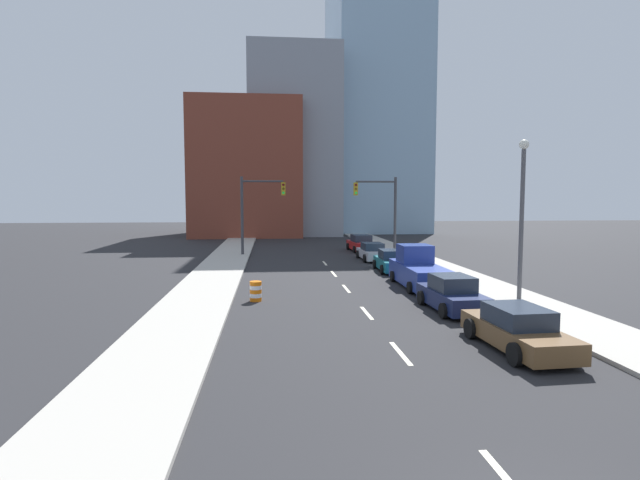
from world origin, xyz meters
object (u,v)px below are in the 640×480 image
(sedan_red, at_px, (361,244))
(sedan_navy, at_px, (452,295))
(traffic_signal_right, at_px, (384,205))
(sedan_brown, at_px, (517,330))
(sedan_silver, at_px, (372,252))
(traffic_signal_left, at_px, (254,205))
(street_lamp, at_px, (522,208))
(pickup_truck_blue, at_px, (418,270))
(traffic_barrel, at_px, (256,291))
(sedan_teal, at_px, (393,261))

(sedan_red, bearing_deg, sedan_navy, -94.42)
(traffic_signal_right, bearing_deg, sedan_brown, -94.05)
(sedan_silver, bearing_deg, traffic_signal_right, 63.98)
(traffic_signal_left, xyz_separation_m, sedan_navy, (9.22, -21.93, -3.59))
(traffic_signal_right, xyz_separation_m, street_lamp, (1.70, -20.67, 0.13))
(sedan_brown, height_order, pickup_truck_blue, pickup_truck_blue)
(sedan_brown, bearing_deg, street_lamp, 59.50)
(street_lamp, bearing_deg, traffic_barrel, 172.44)
(street_lamp, distance_m, sedan_teal, 11.79)
(traffic_signal_left, distance_m, sedan_silver, 10.83)
(traffic_barrel, relative_size, sedan_teal, 0.21)
(traffic_barrel, height_order, sedan_teal, sedan_teal)
(traffic_signal_left, distance_m, pickup_truck_blue, 18.87)
(traffic_signal_right, bearing_deg, sedan_red, 116.71)
(traffic_signal_left, height_order, sedan_teal, traffic_signal_left)
(street_lamp, xyz_separation_m, sedan_brown, (-3.65, -6.92, -3.77))
(traffic_signal_left, bearing_deg, sedan_brown, -71.41)
(sedan_navy, xyz_separation_m, sedan_red, (0.55, 24.83, -0.00))
(sedan_brown, relative_size, pickup_truck_blue, 0.79)
(traffic_signal_right, distance_m, sedan_silver, 5.62)
(sedan_navy, relative_size, sedan_teal, 0.95)
(pickup_truck_blue, bearing_deg, sedan_silver, 90.88)
(street_lamp, height_order, sedan_navy, street_lamp)
(sedan_teal, distance_m, sedan_red, 12.94)
(traffic_signal_right, xyz_separation_m, sedan_red, (-1.46, 2.91, -3.59))
(traffic_barrel, xyz_separation_m, sedan_silver, (8.75, 15.18, 0.16))
(street_lamp, bearing_deg, sedan_silver, 101.76)
(street_lamp, bearing_deg, traffic_signal_left, 122.03)
(traffic_barrel, bearing_deg, sedan_red, 67.51)
(street_lamp, relative_size, pickup_truck_blue, 1.24)
(sedan_teal, bearing_deg, traffic_barrel, -132.36)
(traffic_signal_left, relative_size, street_lamp, 0.89)
(traffic_signal_right, bearing_deg, traffic_signal_left, 180.00)
(sedan_navy, height_order, sedan_silver, sedan_navy)
(traffic_signal_left, relative_size, sedan_navy, 1.54)
(traffic_signal_right, bearing_deg, pickup_truck_blue, -96.12)
(street_lamp, distance_m, pickup_truck_blue, 6.81)
(sedan_red, bearing_deg, traffic_signal_right, -66.45)
(sedan_teal, bearing_deg, sedan_navy, -89.45)
(traffic_signal_left, height_order, pickup_truck_blue, traffic_signal_left)
(traffic_signal_right, relative_size, sedan_navy, 1.54)
(sedan_navy, xyz_separation_m, sedan_teal, (0.33, 11.90, -0.04))
(traffic_signal_left, xyz_separation_m, sedan_teal, (9.55, -10.03, -3.63))
(traffic_signal_right, relative_size, sedan_red, 1.42)
(traffic_signal_left, xyz_separation_m, sedan_brown, (9.28, -27.59, -3.64))
(sedan_teal, bearing_deg, street_lamp, -70.24)
(traffic_signal_right, height_order, traffic_barrel, traffic_signal_right)
(traffic_barrel, distance_m, sedan_silver, 17.52)
(traffic_barrel, height_order, pickup_truck_blue, pickup_truck_blue)
(traffic_signal_left, height_order, sedan_brown, traffic_signal_left)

